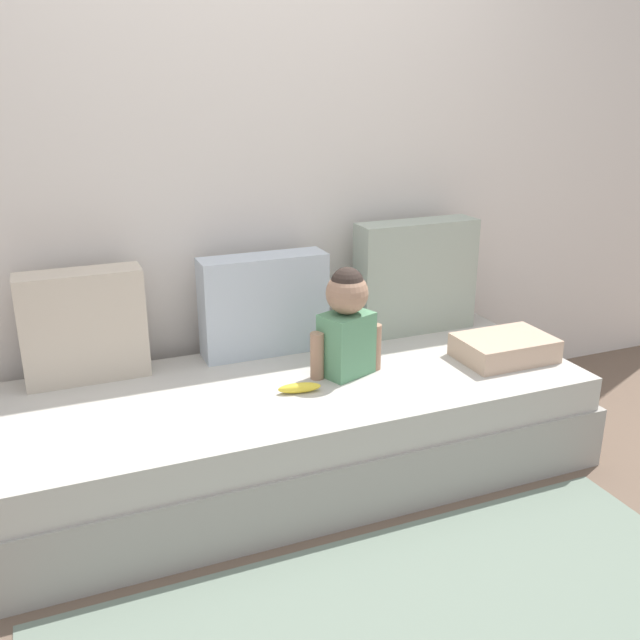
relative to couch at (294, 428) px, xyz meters
The scene contains 10 objects.
ground_plane 0.20m from the couch, ahead, with size 12.00×12.00×0.00m, color brown.
back_wall 1.08m from the couch, 90.00° to the left, with size 5.63×0.10×2.21m, color silver.
couch is the anchor object (origin of this frame).
throw_pillow_left 0.94m from the couch, 154.48° to the left, with size 0.48×0.16×0.45m, color #C1B29E.
throw_pillow_center 0.56m from the couch, 90.00° to the left, with size 0.56×0.16×0.44m, color #B2BCC6.
throw_pillow_right 0.96m from the couch, 25.52° to the left, with size 0.59×0.16×0.53m, color #99A393.
toddler 0.50m from the couch, ahead, with size 0.31×0.21×0.45m.
banana 0.25m from the couch, 96.16° to the right, with size 0.17×0.04×0.04m, color yellow.
folded_blanket 0.98m from the couch, ahead, with size 0.40×0.28×0.10m, color tan.
floor_rug 1.03m from the couch, 90.00° to the right, with size 2.19×1.00×0.01m, color slate.
Camera 1 is at (-0.88, -2.41, 1.57)m, focal length 39.08 mm.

